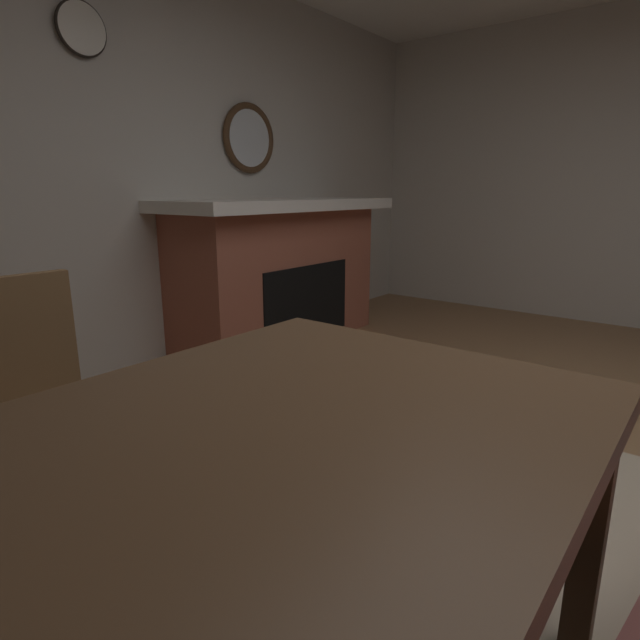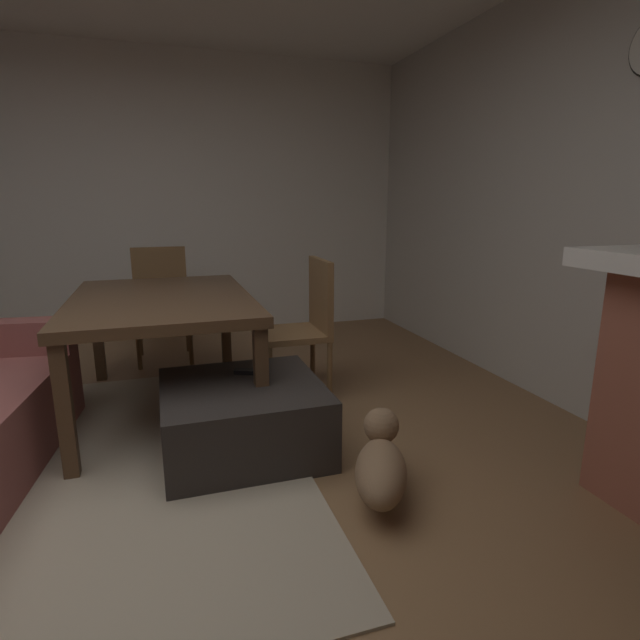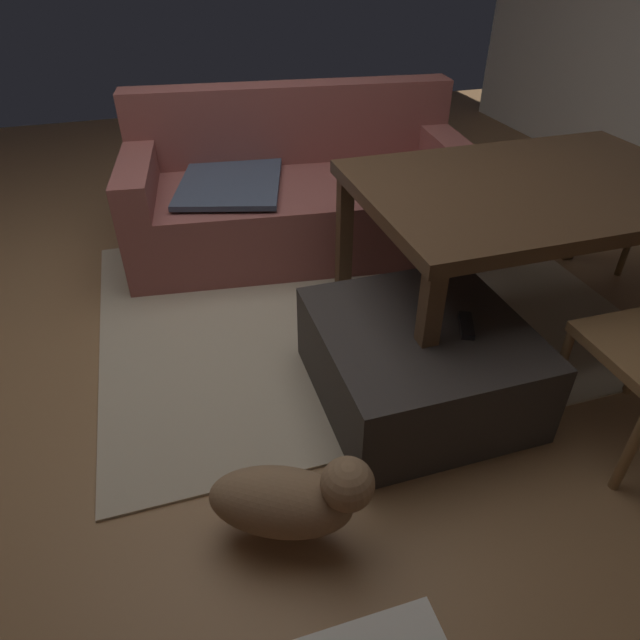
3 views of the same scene
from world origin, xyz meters
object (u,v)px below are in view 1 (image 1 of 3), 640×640
object	(u,v)px
fireplace	(279,271)
wall_clock	(81,29)
round_wall_mirror	(249,138)
dining_table	(239,482)
tv_remote	(270,445)
ottoman_coffee_table	(316,485)
small_dog	(323,394)
dining_chair_south	(24,419)

from	to	relation	value
fireplace	wall_clock	size ratio (longest dim) A/B	6.56
round_wall_mirror	dining_table	bearing A→B (deg)	44.94
tv_remote	dining_table	size ratio (longest dim) A/B	0.10
fireplace	dining_table	distance (m)	3.18
fireplace	wall_clock	world-z (taller)	wall_clock
fireplace	tv_remote	world-z (taller)	fireplace
ottoman_coffee_table	small_dog	xyz separation A→B (m)	(-0.67, -0.49, -0.00)
dining_table	small_dog	world-z (taller)	dining_table
ottoman_coffee_table	tv_remote	xyz separation A→B (m)	(0.15, -0.06, 0.20)
fireplace	dining_chair_south	world-z (taller)	fireplace
wall_clock	dining_chair_south	bearing A→B (deg)	52.63
round_wall_mirror	dining_chair_south	xyz separation A→B (m)	(2.39, 1.46, -1.04)
round_wall_mirror	dining_chair_south	bearing A→B (deg)	31.52
tv_remote	dining_chair_south	xyz separation A→B (m)	(0.53, -0.49, 0.14)
ottoman_coffee_table	small_dog	size ratio (longest dim) A/B	1.55
fireplace	ottoman_coffee_table	world-z (taller)	fireplace
dining_table	wall_clock	xyz separation A→B (m)	(-1.12, -2.38, 1.38)
tv_remote	small_dog	xyz separation A→B (m)	(-0.83, -0.43, -0.20)
round_wall_mirror	ottoman_coffee_table	distance (m)	2.98
fireplace	round_wall_mirror	xyz separation A→B (m)	(0.00, -0.29, 1.00)
tv_remote	small_dog	world-z (taller)	tv_remote
dining_chair_south	wall_clock	world-z (taller)	wall_clock
dining_chair_south	small_dog	bearing A→B (deg)	177.66
round_wall_mirror	dining_chair_south	distance (m)	2.99
fireplace	ottoman_coffee_table	distance (m)	2.46
ottoman_coffee_table	dining_table	distance (m)	0.92
ottoman_coffee_table	dining_chair_south	world-z (taller)	dining_chair_south
ottoman_coffee_table	small_dog	bearing A→B (deg)	-143.64
round_wall_mirror	small_dog	size ratio (longest dim) A/B	0.98
dining_table	wall_clock	bearing A→B (deg)	-115.16
fireplace	wall_clock	xyz separation A→B (m)	(1.27, -0.29, 1.49)
ottoman_coffee_table	round_wall_mirror	bearing A→B (deg)	-130.24
dining_table	wall_clock	world-z (taller)	wall_clock
round_wall_mirror	dining_table	size ratio (longest dim) A/B	0.33
fireplace	dining_table	size ratio (longest dim) A/B	1.26
round_wall_mirror	ottoman_coffee_table	bearing A→B (deg)	49.76
round_wall_mirror	wall_clock	bearing A→B (deg)	0.00
small_dog	wall_clock	xyz separation A→B (m)	(0.24, -1.52, 1.86)
round_wall_mirror	fireplace	bearing A→B (deg)	90.00
dining_chair_south	wall_clock	size ratio (longest dim) A/B	3.10
round_wall_mirror	wall_clock	size ratio (longest dim) A/B	1.73
round_wall_mirror	tv_remote	size ratio (longest dim) A/B	3.25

